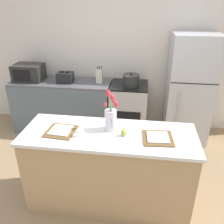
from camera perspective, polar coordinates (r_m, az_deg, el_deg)
ground_plane at (r=3.03m, az=-0.69°, el=-20.23°), size 10.00×10.00×0.00m
back_wall at (r=4.16m, az=3.39°, el=14.45°), size 5.20×0.08×2.70m
kitchen_island at (r=2.71m, az=-0.74°, el=-13.45°), size 1.80×0.66×0.92m
back_counter at (r=4.28m, az=-11.67°, el=1.57°), size 1.68×0.60×0.90m
stove_range at (r=4.06m, az=3.99°, el=0.67°), size 0.60×0.61×0.90m
refrigerator at (r=3.97m, az=18.05°, el=5.20°), size 0.68×0.67×1.72m
flower_vase at (r=2.44m, az=-0.30°, el=-1.27°), size 0.14×0.18×0.44m
pear_figurine at (r=2.38m, az=2.85°, el=-4.84°), size 0.06×0.06×0.11m
plate_setting_left at (r=2.52m, az=-12.20°, el=-4.44°), size 0.32×0.32×0.02m
plate_setting_right at (r=2.39m, az=10.97°, el=-6.11°), size 0.32×0.32×0.02m
toaster at (r=4.03m, az=-11.19°, el=8.18°), size 0.28×0.18×0.17m
cooking_pot at (r=3.83m, az=4.61°, el=7.70°), size 0.27×0.27×0.20m
microwave at (r=4.30m, az=-19.40°, el=9.00°), size 0.48×0.37×0.27m
knife_block at (r=3.95m, az=-3.01°, el=8.68°), size 0.10×0.14×0.27m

